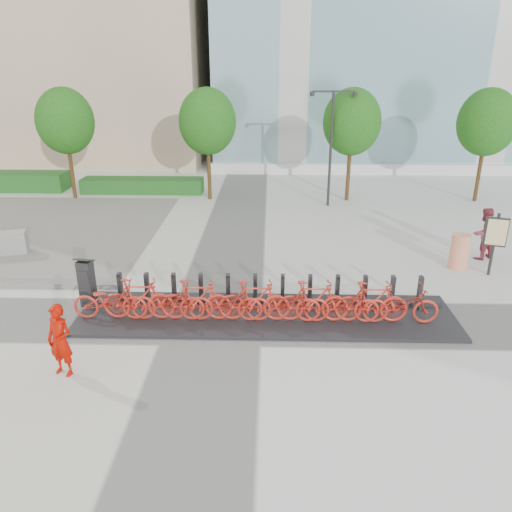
{
  "coord_description": "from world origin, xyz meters",
  "views": [
    {
      "loc": [
        1.36,
        -11.1,
        6.13
      ],
      "look_at": [
        1.0,
        1.5,
        1.2
      ],
      "focal_mm": 35.0,
      "sensor_mm": 36.0,
      "label": 1
    }
  ],
  "objects_px": {
    "construction_barrel": "(459,252)",
    "map_sign": "(496,235)",
    "pedestrian": "(483,234)",
    "worker_red": "(60,340)",
    "kiosk": "(87,283)",
    "bike_0": "(110,301)"
  },
  "relations": [
    {
      "from": "bike_0",
      "to": "kiosk",
      "type": "bearing_deg",
      "value": 49.36
    },
    {
      "from": "worker_red",
      "to": "construction_barrel",
      "type": "relative_size",
      "value": 1.42
    },
    {
      "from": "kiosk",
      "to": "map_sign",
      "type": "bearing_deg",
      "value": 21.88
    },
    {
      "from": "construction_barrel",
      "to": "map_sign",
      "type": "xyz_separation_m",
      "value": [
        0.79,
        -0.49,
        0.75
      ]
    },
    {
      "from": "kiosk",
      "to": "map_sign",
      "type": "distance_m",
      "value": 11.81
    },
    {
      "from": "pedestrian",
      "to": "map_sign",
      "type": "height_order",
      "value": "map_sign"
    },
    {
      "from": "construction_barrel",
      "to": "map_sign",
      "type": "height_order",
      "value": "map_sign"
    },
    {
      "from": "construction_barrel",
      "to": "pedestrian",
      "type": "bearing_deg",
      "value": 40.69
    },
    {
      "from": "construction_barrel",
      "to": "bike_0",
      "type": "bearing_deg",
      "value": -159.42
    },
    {
      "from": "kiosk",
      "to": "pedestrian",
      "type": "height_order",
      "value": "pedestrian"
    },
    {
      "from": "bike_0",
      "to": "pedestrian",
      "type": "xyz_separation_m",
      "value": [
        10.97,
        4.63,
        0.3
      ]
    },
    {
      "from": "kiosk",
      "to": "map_sign",
      "type": "height_order",
      "value": "map_sign"
    },
    {
      "from": "bike_0",
      "to": "map_sign",
      "type": "height_order",
      "value": "map_sign"
    },
    {
      "from": "kiosk",
      "to": "construction_barrel",
      "type": "height_order",
      "value": "kiosk"
    },
    {
      "from": "kiosk",
      "to": "construction_barrel",
      "type": "distance_m",
      "value": 11.15
    },
    {
      "from": "bike_0",
      "to": "pedestrian",
      "type": "height_order",
      "value": "pedestrian"
    },
    {
      "from": "worker_red",
      "to": "pedestrian",
      "type": "distance_m",
      "value": 13.23
    },
    {
      "from": "map_sign",
      "to": "worker_red",
      "type": "bearing_deg",
      "value": -136.05
    },
    {
      "from": "worker_red",
      "to": "construction_barrel",
      "type": "xyz_separation_m",
      "value": [
        10.24,
        6.01,
        -0.24
      ]
    },
    {
      "from": "construction_barrel",
      "to": "kiosk",
      "type": "bearing_deg",
      "value": -164.16
    },
    {
      "from": "worker_red",
      "to": "map_sign",
      "type": "relative_size",
      "value": 0.8
    },
    {
      "from": "construction_barrel",
      "to": "map_sign",
      "type": "relative_size",
      "value": 0.56
    }
  ]
}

